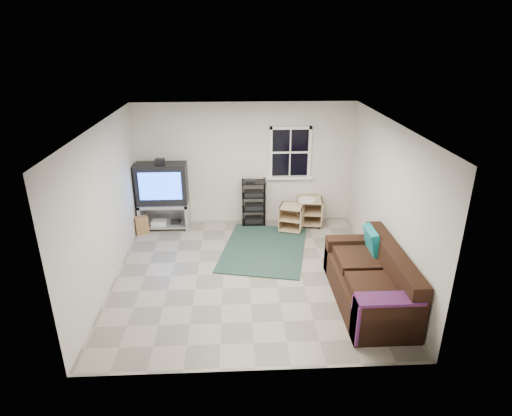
{
  "coord_description": "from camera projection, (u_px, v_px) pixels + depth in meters",
  "views": [
    {
      "loc": [
        -0.2,
        -6.43,
        3.89
      ],
      "look_at": [
        0.14,
        0.4,
        1.07
      ],
      "focal_mm": 30.0,
      "sensor_mm": 36.0,
      "label": 1
    }
  ],
  "objects": [
    {
      "name": "av_rack",
      "position": [
        254.0,
        205.0,
        9.21
      ],
      "size": [
        0.51,
        0.37,
        1.01
      ],
      "color": "black",
      "rests_on": "ground"
    },
    {
      "name": "sofa",
      "position": [
        371.0,
        282.0,
        6.54
      ],
      "size": [
        0.94,
        2.13,
        0.97
      ],
      "color": "black",
      "rests_on": "ground"
    },
    {
      "name": "shag_rug",
      "position": [
        264.0,
        249.0,
        8.27
      ],
      "size": [
        1.91,
        2.35,
        0.02
      ],
      "primitive_type": "cube",
      "rotation": [
        0.0,
        0.0,
        -0.21
      ],
      "color": "black",
      "rests_on": "ground"
    },
    {
      "name": "paper_bag",
      "position": [
        142.0,
        225.0,
        8.87
      ],
      "size": [
        0.3,
        0.25,
        0.37
      ],
      "primitive_type": "cube",
      "rotation": [
        0.0,
        0.0,
        0.39
      ],
      "color": "#9B7445",
      "rests_on": "ground"
    },
    {
      "name": "side_table_right",
      "position": [
        309.0,
        209.0,
        9.25
      ],
      "size": [
        0.6,
        0.6,
        0.62
      ],
      "rotation": [
        0.0,
        0.0,
        -0.12
      ],
      "color": "tan",
      "rests_on": "ground"
    },
    {
      "name": "room",
      "position": [
        290.0,
        156.0,
        9.01
      ],
      "size": [
        4.6,
        4.62,
        4.6
      ],
      "color": "gray",
      "rests_on": "ground"
    },
    {
      "name": "tv_unit",
      "position": [
        163.0,
        191.0,
        8.9
      ],
      "size": [
        1.04,
        0.52,
        1.52
      ],
      "color": "#9999A0",
      "rests_on": "ground"
    },
    {
      "name": "side_table_left",
      "position": [
        292.0,
        217.0,
        8.99
      ],
      "size": [
        0.6,
        0.6,
        0.56
      ],
      "rotation": [
        0.0,
        0.0,
        -0.31
      ],
      "color": "tan",
      "rests_on": "ground"
    }
  ]
}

